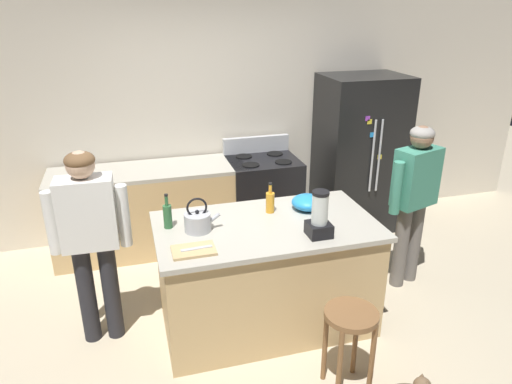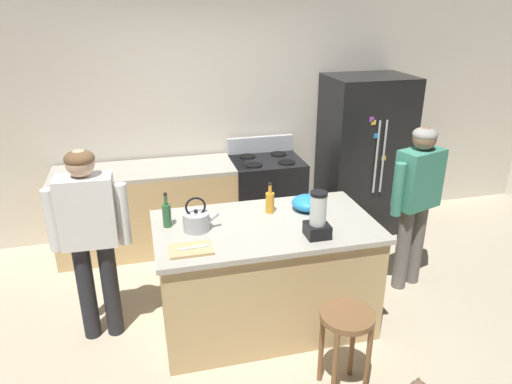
{
  "view_description": "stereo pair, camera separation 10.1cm",
  "coord_description": "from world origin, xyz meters",
  "px_view_note": "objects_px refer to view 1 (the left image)",
  "views": [
    {
      "loc": [
        -0.97,
        -3.15,
        2.53
      ],
      "look_at": [
        0.0,
        0.3,
        1.06
      ],
      "focal_mm": 33.16,
      "sensor_mm": 36.0,
      "label": 1
    },
    {
      "loc": [
        -0.88,
        -3.17,
        2.53
      ],
      "look_at": [
        0.0,
        0.3,
        1.06
      ],
      "focal_mm": 33.16,
      "sensor_mm": 36.0,
      "label": 2
    }
  ],
  "objects_px": {
    "mixing_bowl": "(308,202)",
    "tea_kettle": "(198,221)",
    "kitchen_island": "(266,274)",
    "bottle_olive_oil": "(168,215)",
    "person_by_sink_right": "(414,192)",
    "blender_appliance": "(319,217)",
    "bottle_soda": "(270,202)",
    "refrigerator": "(359,154)",
    "person_by_island_left": "(90,231)",
    "cutting_board": "(194,250)",
    "stove_range": "(263,197)",
    "bar_stool": "(350,329)",
    "chef_knife": "(196,248)"
  },
  "relations": [
    {
      "from": "bottle_olive_oil",
      "to": "refrigerator",
      "type": "bearing_deg",
      "value": 30.42
    },
    {
      "from": "bottle_olive_oil",
      "to": "person_by_sink_right",
      "type": "bearing_deg",
      "value": 2.08
    },
    {
      "from": "cutting_board",
      "to": "stove_range",
      "type": "bearing_deg",
      "value": 60.07
    },
    {
      "from": "refrigerator",
      "to": "cutting_board",
      "type": "distance_m",
      "value": 2.81
    },
    {
      "from": "mixing_bowl",
      "to": "tea_kettle",
      "type": "relative_size",
      "value": 0.97
    },
    {
      "from": "mixing_bowl",
      "to": "stove_range",
      "type": "bearing_deg",
      "value": 89.3
    },
    {
      "from": "tea_kettle",
      "to": "chef_knife",
      "type": "height_order",
      "value": "tea_kettle"
    },
    {
      "from": "cutting_board",
      "to": "chef_knife",
      "type": "bearing_deg",
      "value": 0.0
    },
    {
      "from": "bar_stool",
      "to": "bottle_olive_oil",
      "type": "height_order",
      "value": "bottle_olive_oil"
    },
    {
      "from": "refrigerator",
      "to": "person_by_sink_right",
      "type": "bearing_deg",
      "value": -95.04
    },
    {
      "from": "tea_kettle",
      "to": "bottle_soda",
      "type": "bearing_deg",
      "value": 15.38
    },
    {
      "from": "refrigerator",
      "to": "tea_kettle",
      "type": "xyz_separation_m",
      "value": [
        -2.09,
        -1.47,
        0.11
      ]
    },
    {
      "from": "refrigerator",
      "to": "tea_kettle",
      "type": "height_order",
      "value": "refrigerator"
    },
    {
      "from": "stove_range",
      "to": "person_by_island_left",
      "type": "height_order",
      "value": "person_by_island_left"
    },
    {
      "from": "stove_range",
      "to": "bar_stool",
      "type": "bearing_deg",
      "value": -92.48
    },
    {
      "from": "bottle_soda",
      "to": "cutting_board",
      "type": "bearing_deg",
      "value": -145.63
    },
    {
      "from": "person_by_island_left",
      "to": "blender_appliance",
      "type": "height_order",
      "value": "person_by_island_left"
    },
    {
      "from": "kitchen_island",
      "to": "person_by_island_left",
      "type": "relative_size",
      "value": 1.1
    },
    {
      "from": "stove_range",
      "to": "cutting_board",
      "type": "distance_m",
      "value": 2.13
    },
    {
      "from": "kitchen_island",
      "to": "person_by_island_left",
      "type": "distance_m",
      "value": 1.4
    },
    {
      "from": "mixing_bowl",
      "to": "tea_kettle",
      "type": "xyz_separation_m",
      "value": [
        -0.94,
        -0.14,
        0.02
      ]
    },
    {
      "from": "refrigerator",
      "to": "cutting_board",
      "type": "height_order",
      "value": "refrigerator"
    },
    {
      "from": "stove_range",
      "to": "bottle_olive_oil",
      "type": "height_order",
      "value": "bottle_olive_oil"
    },
    {
      "from": "kitchen_island",
      "to": "cutting_board",
      "type": "distance_m",
      "value": 0.81
    },
    {
      "from": "bar_stool",
      "to": "tea_kettle",
      "type": "distance_m",
      "value": 1.33
    },
    {
      "from": "stove_range",
      "to": "bottle_soda",
      "type": "relative_size",
      "value": 4.27
    },
    {
      "from": "refrigerator",
      "to": "bottle_soda",
      "type": "height_order",
      "value": "refrigerator"
    },
    {
      "from": "blender_appliance",
      "to": "tea_kettle",
      "type": "xyz_separation_m",
      "value": [
        -0.84,
        0.32,
        -0.07
      ]
    },
    {
      "from": "cutting_board",
      "to": "person_by_sink_right",
      "type": "bearing_deg",
      "value": 13.68
    },
    {
      "from": "person_by_island_left",
      "to": "chef_knife",
      "type": "relative_size",
      "value": 7.11
    },
    {
      "from": "kitchen_island",
      "to": "stove_range",
      "type": "distance_m",
      "value": 1.58
    },
    {
      "from": "bottle_soda",
      "to": "bottle_olive_oil",
      "type": "relative_size",
      "value": 0.93
    },
    {
      "from": "kitchen_island",
      "to": "bottle_olive_oil",
      "type": "bearing_deg",
      "value": 168.74
    },
    {
      "from": "kitchen_island",
      "to": "refrigerator",
      "type": "height_order",
      "value": "refrigerator"
    },
    {
      "from": "stove_range",
      "to": "blender_appliance",
      "type": "bearing_deg",
      "value": -93.56
    },
    {
      "from": "person_by_sink_right",
      "to": "bar_stool",
      "type": "xyz_separation_m",
      "value": [
        -1.13,
        -1.08,
        -0.43
      ]
    },
    {
      "from": "blender_appliance",
      "to": "bottle_olive_oil",
      "type": "distance_m",
      "value": 1.14
    },
    {
      "from": "refrigerator",
      "to": "kitchen_island",
      "type": "bearing_deg",
      "value": -136.23
    },
    {
      "from": "tea_kettle",
      "to": "blender_appliance",
      "type": "bearing_deg",
      "value": -20.82
    },
    {
      "from": "refrigerator",
      "to": "person_by_island_left",
      "type": "distance_m",
      "value": 3.16
    },
    {
      "from": "chef_knife",
      "to": "blender_appliance",
      "type": "bearing_deg",
      "value": -4.42
    },
    {
      "from": "person_by_island_left",
      "to": "blender_appliance",
      "type": "bearing_deg",
      "value": -15.73
    },
    {
      "from": "person_by_sink_right",
      "to": "bottle_soda",
      "type": "relative_size",
      "value": 6.0
    },
    {
      "from": "bottle_soda",
      "to": "mixing_bowl",
      "type": "distance_m",
      "value": 0.32
    },
    {
      "from": "person_by_island_left",
      "to": "tea_kettle",
      "type": "distance_m",
      "value": 0.79
    },
    {
      "from": "refrigerator",
      "to": "stove_range",
      "type": "xyz_separation_m",
      "value": [
        -1.14,
        0.02,
        -0.42
      ]
    },
    {
      "from": "refrigerator",
      "to": "bar_stool",
      "type": "distance_m",
      "value": 2.69
    },
    {
      "from": "kitchen_island",
      "to": "mixing_bowl",
      "type": "height_order",
      "value": "mixing_bowl"
    },
    {
      "from": "refrigerator",
      "to": "bar_stool",
      "type": "xyz_separation_m",
      "value": [
        -1.24,
        -2.36,
        -0.39
      ]
    },
    {
      "from": "person_by_island_left",
      "to": "bottle_soda",
      "type": "height_order",
      "value": "person_by_island_left"
    }
  ]
}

